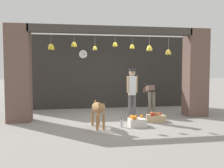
{
  "coord_description": "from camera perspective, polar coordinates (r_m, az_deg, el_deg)",
  "views": [
    {
      "loc": [
        -1.35,
        -7.65,
        1.65
      ],
      "look_at": [
        0.0,
        0.36,
        1.12
      ],
      "focal_mm": 40.0,
      "sensor_mm": 36.0,
      "label": 1
    }
  ],
  "objects": [
    {
      "name": "ground_plane",
      "position": [
        7.94,
        0.44,
        -8.25
      ],
      "size": [
        60.0,
        60.0,
        0.0
      ],
      "primitive_type": "plane",
      "color": "gray"
    },
    {
      "name": "shop_pillar_left",
      "position": [
        8.1,
        -20.56,
        2.25
      ],
      "size": [
        0.7,
        0.6,
        2.94
      ],
      "primitive_type": "cube",
      "color": "brown",
      "rests_on": "ground_plane"
    },
    {
      "name": "fruit_crate_apples",
      "position": [
        7.83,
        9.94,
        -7.55
      ],
      "size": [
        0.5,
        0.39,
        0.29
      ],
      "color": "tan",
      "rests_on": "ground_plane"
    },
    {
      "name": "fruit_crate_oranges",
      "position": [
        7.13,
        5.61,
        -8.53
      ],
      "size": [
        0.46,
        0.38,
        0.31
      ],
      "color": "silver",
      "rests_on": "ground_plane"
    },
    {
      "name": "shopkeeper",
      "position": [
        7.85,
        4.63,
        -1.39
      ],
      "size": [
        0.34,
        0.27,
        1.62
      ],
      "rotation": [
        0.0,
        0.0,
        3.16
      ],
      "color": "#56565B",
      "rests_on": "ground_plane"
    },
    {
      "name": "dog",
      "position": [
        6.84,
        -3.16,
        -5.7
      ],
      "size": [
        0.39,
        1.06,
        0.77
      ],
      "rotation": [
        0.0,
        0.0,
        -1.44
      ],
      "color": "#9E7042",
      "rests_on": "ground_plane"
    },
    {
      "name": "wall_clock",
      "position": [
        10.09,
        -6.62,
        6.78
      ],
      "size": [
        0.34,
        0.03,
        0.34
      ],
      "color": "black"
    },
    {
      "name": "storefront_awning",
      "position": [
        7.97,
        0.3,
        11.94
      ],
      "size": [
        5.19,
        0.29,
        0.89
      ],
      "color": "#3D3833"
    },
    {
      "name": "shop_pillar_right",
      "position": [
        9.01,
        18.55,
        2.41
      ],
      "size": [
        0.7,
        0.6,
        2.94
      ],
      "primitive_type": "cube",
      "color": "brown",
      "rests_on": "ground_plane"
    },
    {
      "name": "worker_stooping",
      "position": [
        8.67,
        8.49,
        -2.41
      ],
      "size": [
        0.27,
        0.83,
        1.09
      ],
      "rotation": [
        0.0,
        0.0,
        0.06
      ],
      "color": "#6B665B",
      "rests_on": "ground_plane"
    },
    {
      "name": "shop_back_wall",
      "position": [
        10.22,
        -1.97,
        2.74
      ],
      "size": [
        7.09,
        0.12,
        2.94
      ],
      "primitive_type": "cube",
      "color": "#2D2B28",
      "rests_on": "ground_plane"
    },
    {
      "name": "water_bottle",
      "position": [
        6.99,
        2.22,
        -8.97
      ],
      "size": [
        0.07,
        0.07,
        0.24
      ],
      "color": "silver",
      "rests_on": "ground_plane"
    }
  ]
}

